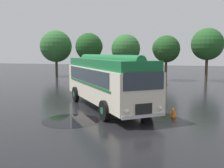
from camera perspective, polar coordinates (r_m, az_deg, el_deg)
name	(u,v)px	position (r m, az deg, el deg)	size (l,w,h in m)	color
ground_plane	(112,107)	(17.61, -0.02, -5.00)	(120.00, 120.00, 0.00)	black
vintage_bus	(106,79)	(17.08, -1.31, 1.07)	(8.11, 9.47, 3.49)	silver
car_near_left	(127,77)	(29.90, 3.20, 1.52)	(2.04, 4.24, 1.66)	black
car_mid_left	(154,77)	(29.82, 9.04, 1.43)	(2.03, 4.23, 1.66)	maroon
tree_far_left	(57,46)	(40.67, -11.95, 8.01)	(4.76, 4.76, 6.95)	#4C3823
tree_left_of_centre	(90,47)	(37.89, -4.81, 8.11)	(3.87, 3.87, 6.41)	#4C3823
tree_centre	(125,49)	(37.27, 2.86, 7.57)	(4.05, 4.05, 6.19)	#4C3823
tree_right_of_centre	(165,49)	(34.61, 11.50, 7.52)	(3.54, 3.48, 5.84)	#4C3823
tree_far_right	(209,44)	(35.56, 20.27, 8.21)	(4.04, 4.04, 6.71)	#4C3823
traffic_cone	(173,112)	(15.32, 13.22, -5.93)	(0.36, 0.36, 0.55)	orange
puddle_patch	(71,121)	(14.29, -8.97, -7.88)	(3.05, 3.05, 0.01)	black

